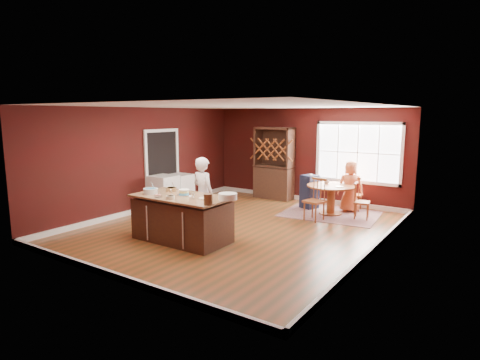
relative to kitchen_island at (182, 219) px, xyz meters
The scene contains 27 objects.
room_shell 1.74m from the kitchen_island, 72.31° to the left, with size 7.00×7.00×7.00m.
window 5.36m from the kitchen_island, 68.23° to the left, with size 2.36×0.10×1.66m, color white, non-canonical shape.
doorway 3.28m from the kitchen_island, 141.37° to the left, with size 0.08×1.26×2.13m, color white, non-canonical shape.
kitchen_island is the anchor object (origin of this frame).
dining_table 4.10m from the kitchen_island, 65.78° to the left, with size 1.23×1.23×0.75m.
baker 0.83m from the kitchen_island, 93.14° to the left, with size 0.59×0.39×1.63m, color silver.
layer_cake 0.54m from the kitchen_island, 88.06° to the left, with size 0.29×0.29×0.12m, color white, non-canonical shape.
bowl_blue 0.87m from the kitchen_island, 163.27° to the right, with size 0.29×0.29×0.11m, color white.
bowl_yellow 0.76m from the kitchen_island, 154.45° to the left, with size 0.22×0.22×0.08m, color #926846.
bowl_pink 0.69m from the kitchen_island, 126.55° to the right, with size 0.15×0.15×0.06m, color white.
bowl_olive 0.62m from the kitchen_island, 85.13° to the right, with size 0.16×0.16×0.06m, color beige.
drinking_glass 0.68m from the kitchen_island, 14.50° to the right, with size 0.07×0.07×0.15m, color silver.
dinner_plate 0.75m from the kitchen_island, ahead, with size 0.25×0.25×0.02m, color beige.
white_tub 1.14m from the kitchen_island, 13.15° to the left, with size 0.35×0.35×0.12m, color white.
stoneware_crock 1.14m from the kitchen_island, 18.58° to the right, with size 0.16×0.16×0.20m, color #412B16.
rug 4.12m from the kitchen_island, 65.78° to the left, with size 2.33×1.80×0.01m, color brown.
chair_east 4.46m from the kitchen_island, 56.20° to the left, with size 0.38×0.36×0.91m, color brown, non-canonical shape.
chair_south 3.33m from the kitchen_island, 61.64° to the left, with size 0.43×0.41×1.03m, color brown, non-canonical shape.
chair_north 4.91m from the kitchen_island, 65.38° to the left, with size 0.39×0.37×0.93m, color #935E32, non-canonical shape.
seated_woman 4.72m from the kitchen_island, 65.04° to the left, with size 0.66×0.43×1.34m, color #D77142.
high_chair 4.14m from the kitchen_island, 76.71° to the left, with size 0.38×0.38×0.95m, color black, non-canonical shape.
toddler 4.21m from the kitchen_island, 77.16° to the left, with size 0.18×0.14×0.26m, color #8CA5BF, non-canonical shape.
table_plate 4.10m from the kitchen_island, 61.81° to the left, with size 0.20×0.20×0.02m, color beige.
table_cup 4.18m from the kitchen_island, 68.88° to the left, with size 0.12×0.12×0.10m, color white.
hutch 4.70m from the kitchen_island, 96.03° to the left, with size 1.17×0.49×2.14m, color black.
washer 2.77m from the kitchen_island, 142.28° to the left, with size 0.64×0.62×0.92m, color white.
dryer 3.20m from the kitchen_island, 133.18° to the left, with size 0.61×0.59×0.88m, color silver.
Camera 1 is at (4.90, -7.24, 2.53)m, focal length 30.00 mm.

